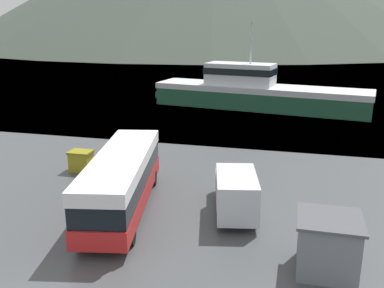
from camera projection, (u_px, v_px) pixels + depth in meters
water_surface at (276, 50)px, 146.27m from camera, size 240.00×240.00×0.00m
tour_bus at (122, 179)px, 22.24m from camera, size 4.51×10.66×3.05m
delivery_van at (236, 191)px, 21.98m from camera, size 3.07×5.73×2.28m
fishing_boat at (256, 91)px, 48.52m from camera, size 24.63×8.78×9.51m
storage_bin at (81, 161)px, 28.39m from camera, size 1.49×1.17×1.37m
dock_kiosk at (328, 245)px, 16.82m from camera, size 2.50×2.48×2.33m
small_boat at (173, 98)px, 53.41m from camera, size 5.60×5.39×0.78m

